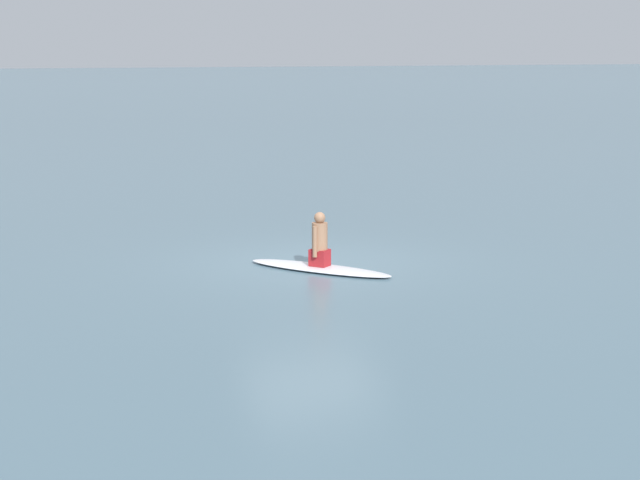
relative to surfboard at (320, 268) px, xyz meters
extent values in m
plane|color=slate|center=(-0.58, 0.10, -0.04)|extent=(400.00, 400.00, 0.00)
ellipsoid|color=white|center=(0.00, 0.00, 0.00)|extent=(2.65, 2.24, 0.08)
cube|color=#A51E23|center=(0.00, 0.00, 0.19)|extent=(0.41, 0.40, 0.30)
cylinder|color=#9E7051|center=(0.00, 0.00, 0.57)|extent=(0.39, 0.39, 0.50)
sphere|color=#9E7051|center=(0.00, 0.00, 0.91)|extent=(0.20, 0.20, 0.20)
cylinder|color=#9E7051|center=(-0.10, 0.13, 0.51)|extent=(0.11, 0.11, 0.55)
cylinder|color=#9E7051|center=(0.10, -0.13, 0.51)|extent=(0.11, 0.11, 0.55)
camera|label=1|loc=(16.38, -6.83, 3.83)|focal=57.42mm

